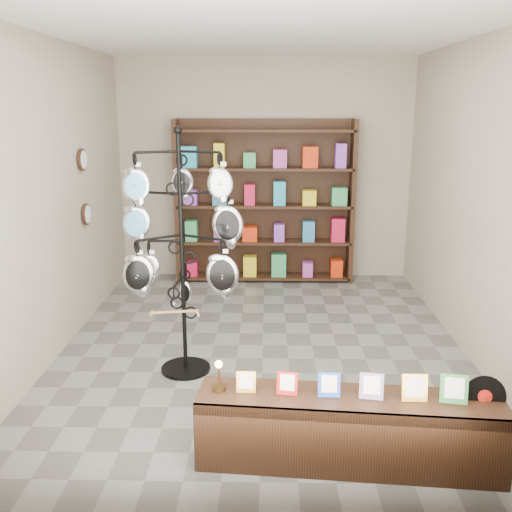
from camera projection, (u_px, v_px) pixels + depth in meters
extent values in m
plane|color=slate|center=(263.00, 345.00, 5.81)|extent=(5.00, 5.00, 0.00)
plane|color=#AB9E8A|center=(265.00, 171.00, 7.85)|extent=(4.00, 0.00, 4.00)
plane|color=#AB9E8A|center=(259.00, 275.00, 3.01)|extent=(4.00, 0.00, 4.00)
plane|color=#AB9E8A|center=(55.00, 199.00, 5.47)|extent=(0.00, 5.00, 5.00)
plane|color=#AB9E8A|center=(474.00, 200.00, 5.39)|extent=(0.00, 5.00, 5.00)
plane|color=white|center=(264.00, 32.00, 5.05)|extent=(5.00, 5.00, 0.00)
cylinder|color=black|center=(186.00, 368.00, 5.27)|extent=(0.48, 0.48, 0.03)
cylinder|color=black|center=(182.00, 258.00, 5.00)|extent=(0.04, 0.04, 2.15)
sphere|color=black|center=(178.00, 130.00, 4.72)|extent=(0.07, 0.07, 0.07)
ellipsoid|color=silver|center=(185.00, 293.00, 5.32)|extent=(0.12, 0.04, 0.23)
cube|color=#B87C4C|center=(175.00, 312.00, 4.80)|extent=(0.41, 0.08, 0.04)
cube|color=black|center=(348.00, 430.00, 3.84)|extent=(2.06, 0.58, 0.50)
cube|color=gold|center=(246.00, 382.00, 3.83)|extent=(0.13, 0.06, 0.15)
cube|color=#B4180E|center=(287.00, 383.00, 3.80)|extent=(0.14, 0.06, 0.16)
cube|color=#263FA5|center=(329.00, 385.00, 3.77)|extent=(0.15, 0.06, 0.17)
cube|color=#E54C33|center=(371.00, 386.00, 3.74)|extent=(0.16, 0.07, 0.18)
cube|color=gold|center=(415.00, 388.00, 3.71)|extent=(0.17, 0.07, 0.18)
cube|color=#337233|center=(454.00, 389.00, 3.68)|extent=(0.18, 0.07, 0.19)
cylinder|color=black|center=(485.00, 396.00, 3.72)|extent=(0.28, 0.09, 0.27)
cylinder|color=#B4180E|center=(485.00, 397.00, 3.72)|extent=(0.09, 0.03, 0.09)
cylinder|color=#432C13|center=(219.00, 388.00, 3.86)|extent=(0.09, 0.09, 0.04)
cylinder|color=#432C13|center=(219.00, 377.00, 3.84)|extent=(0.02, 0.02, 0.13)
sphere|color=#FFBF59|center=(219.00, 364.00, 3.82)|extent=(0.05, 0.05, 0.05)
cube|color=black|center=(265.00, 200.00, 7.89)|extent=(2.40, 0.04, 2.20)
cube|color=black|center=(178.00, 202.00, 7.76)|extent=(0.06, 0.36, 2.20)
cube|color=black|center=(352.00, 202.00, 7.71)|extent=(0.06, 0.36, 2.20)
cube|color=black|center=(264.00, 276.00, 8.01)|extent=(2.36, 0.36, 0.04)
cube|color=black|center=(264.00, 241.00, 7.88)|extent=(2.36, 0.36, 0.03)
cube|color=black|center=(265.00, 206.00, 7.75)|extent=(2.36, 0.36, 0.04)
cube|color=black|center=(265.00, 169.00, 7.62)|extent=(2.36, 0.36, 0.04)
cube|color=black|center=(265.00, 130.00, 7.49)|extent=(2.36, 0.36, 0.04)
cylinder|color=black|center=(82.00, 160.00, 6.17)|extent=(0.03, 0.24, 0.24)
cylinder|color=black|center=(86.00, 214.00, 6.32)|extent=(0.03, 0.24, 0.24)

